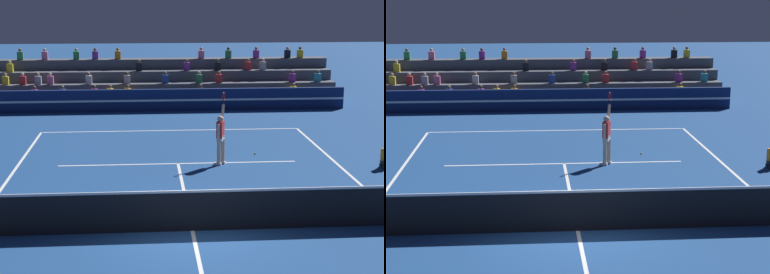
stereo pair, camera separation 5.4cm
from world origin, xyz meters
TOP-DOWN VIEW (x-y plane):
  - ground_plane at (0.00, 0.00)m, footprint 120.00×120.00m
  - court_lines at (0.00, 0.00)m, footprint 11.10×23.90m
  - tennis_net at (0.00, 0.00)m, footprint 12.00×0.10m
  - sponsor_banner_wall at (0.00, 16.59)m, footprint 18.00×0.26m
  - bleacher_stand at (-0.01, 19.76)m, footprint 18.26×3.80m
  - tennis_player at (1.45, 6.22)m, footprint 0.47×0.83m
  - tennis_ball at (2.90, 7.52)m, footprint 0.07×0.07m

SIDE VIEW (x-z plane):
  - ground_plane at x=0.00m, z-range 0.00..0.00m
  - court_lines at x=0.00m, z-range 0.00..0.01m
  - tennis_ball at x=2.90m, z-range 0.00..0.07m
  - tennis_net at x=0.00m, z-range -0.01..1.09m
  - sponsor_banner_wall at x=0.00m, z-range 0.00..1.10m
  - bleacher_stand at x=-0.01m, z-range -0.58..2.25m
  - tennis_player at x=1.45m, z-range -0.26..2.24m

